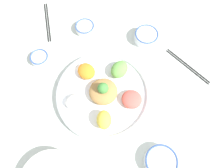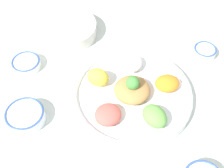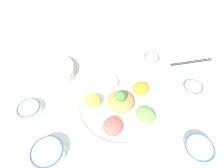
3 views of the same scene
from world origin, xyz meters
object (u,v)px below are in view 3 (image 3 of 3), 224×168
(serving_spoon_main, at_px, (135,49))
(side_serving_bowl, at_px, (53,71))
(sauce_bowl_far, at_px, (192,88))
(chopsticks_pair_far, at_px, (191,62))
(salad_platter, at_px, (120,104))
(sauce_bowl_red, at_px, (151,59))
(rice_bowl_blue, at_px, (48,153))
(sauce_bowl_dark, at_px, (29,109))
(rice_bowl_plain, at_px, (198,149))
(serving_spoon_extra, at_px, (87,65))

(serving_spoon_main, bearing_deg, side_serving_bowl, 166.69)
(sauce_bowl_far, bearing_deg, chopsticks_pair_far, 79.66)
(salad_platter, relative_size, sauce_bowl_red, 4.80)
(sauce_bowl_red, distance_m, chopsticks_pair_far, 0.21)
(sauce_bowl_red, distance_m, rice_bowl_blue, 0.66)
(rice_bowl_blue, relative_size, sauce_bowl_far, 1.33)
(rice_bowl_blue, xyz_separation_m, side_serving_bowl, (-0.09, 0.38, 0.01))
(rice_bowl_blue, distance_m, sauce_bowl_dark, 0.22)
(rice_bowl_plain, height_order, side_serving_bowl, side_serving_bowl)
(sauce_bowl_dark, height_order, serving_spoon_main, sauce_bowl_dark)
(salad_platter, bearing_deg, serving_spoon_extra, 127.55)
(sauce_bowl_dark, bearing_deg, rice_bowl_blue, -52.61)
(rice_bowl_plain, bearing_deg, sauce_bowl_dark, 169.97)
(side_serving_bowl, xyz_separation_m, serving_spoon_main, (0.40, 0.23, -0.03))
(salad_platter, bearing_deg, sauce_bowl_far, 19.67)
(serving_spoon_main, bearing_deg, sauce_bowl_far, -88.09)
(sauce_bowl_red, distance_m, serving_spoon_main, 0.12)
(sauce_bowl_red, relative_size, serving_spoon_extra, 0.62)
(rice_bowl_blue, xyz_separation_m, sauce_bowl_far, (0.58, 0.34, -0.00))
(side_serving_bowl, bearing_deg, rice_bowl_plain, -27.54)
(sauce_bowl_red, height_order, chopsticks_pair_far, sauce_bowl_red)
(rice_bowl_blue, height_order, serving_spoon_main, rice_bowl_blue)
(rice_bowl_plain, distance_m, side_serving_bowl, 0.71)
(side_serving_bowl, distance_m, serving_spoon_main, 0.46)
(salad_platter, relative_size, serving_spoon_main, 3.35)
(serving_spoon_extra, bearing_deg, serving_spoon_main, 144.56)
(chopsticks_pair_far, bearing_deg, sauce_bowl_far, -115.81)
(rice_bowl_plain, bearing_deg, chopsticks_pair_far, 81.60)
(serving_spoon_main, bearing_deg, sauce_bowl_dark, -178.36)
(sauce_bowl_dark, distance_m, serving_spoon_main, 0.62)
(rice_bowl_blue, height_order, chopsticks_pair_far, rice_bowl_blue)
(rice_bowl_plain, height_order, chopsticks_pair_far, rice_bowl_plain)
(sauce_bowl_dark, relative_size, sauce_bowl_far, 1.10)
(rice_bowl_blue, height_order, sauce_bowl_dark, rice_bowl_blue)
(sauce_bowl_red, xyz_separation_m, rice_bowl_plain, (0.14, -0.47, 0.01))
(salad_platter, xyz_separation_m, rice_bowl_plain, (0.29, -0.17, 0.00))
(rice_bowl_blue, bearing_deg, sauce_bowl_red, 52.88)
(side_serving_bowl, relative_size, chopsticks_pair_far, 0.91)
(salad_platter, height_order, serving_spoon_main, salad_platter)
(chopsticks_pair_far, distance_m, serving_spoon_extra, 0.55)
(sauce_bowl_dark, distance_m, chopsticks_pair_far, 0.83)
(sauce_bowl_red, xyz_separation_m, rice_bowl_blue, (-0.40, -0.53, 0.00))
(sauce_bowl_red, relative_size, sauce_bowl_far, 0.90)
(sauce_bowl_far, xyz_separation_m, side_serving_bowl, (-0.67, 0.04, 0.01))
(salad_platter, distance_m, serving_spoon_extra, 0.30)
(chopsticks_pair_far, relative_size, serving_spoon_extra, 1.75)
(sauce_bowl_far, distance_m, side_serving_bowl, 0.67)
(chopsticks_pair_far, height_order, serving_spoon_main, chopsticks_pair_far)
(sauce_bowl_red, bearing_deg, salad_platter, -116.44)
(rice_bowl_blue, relative_size, chopsticks_pair_far, 0.52)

